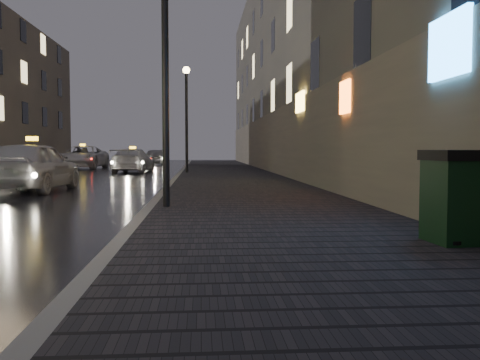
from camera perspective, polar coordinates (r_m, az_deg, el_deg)
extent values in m
cube|color=black|center=(26.04, -1.23, 0.57)|extent=(4.60, 58.00, 0.15)
cube|color=slate|center=(26.03, -6.52, 0.55)|extent=(0.20, 58.00, 0.15)
cube|color=#605B54|center=(30.76, 4.48, 13.00)|extent=(1.80, 50.00, 13.00)
cylinder|color=black|center=(11.08, -7.96, 10.15)|extent=(0.14, 0.14, 5.00)
cylinder|color=black|center=(27.02, -5.72, 6.12)|extent=(0.14, 0.14, 5.00)
sphere|color=#FFD88C|center=(27.27, -5.75, 11.58)|extent=(0.36, 0.36, 0.36)
cube|color=black|center=(7.27, 22.33, -2.14)|extent=(0.75, 0.75, 1.04)
cube|color=black|center=(7.24, 22.43, 2.46)|extent=(0.81, 0.81, 0.13)
imported|color=#BAB9C0|center=(17.87, -21.25, 1.38)|extent=(2.14, 4.74, 1.58)
imported|color=silver|center=(31.06, -11.36, 2.05)|extent=(2.21, 4.74, 1.34)
imported|color=silver|center=(37.94, -16.42, 2.36)|extent=(2.81, 5.67, 1.54)
imported|color=#9D9BA3|center=(43.59, -8.88, 2.44)|extent=(1.95, 4.12, 1.36)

